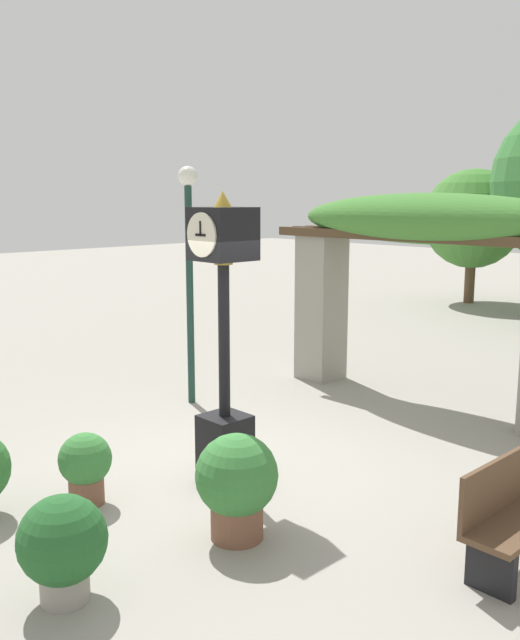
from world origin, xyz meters
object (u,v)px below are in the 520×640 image
(potted_plant_far_right, at_px, (85,465))
(pedestal_clock, at_px, (224,337))
(potted_plant_far_left, at_px, (63,544))
(potted_plant_near_left, at_px, (237,482))
(lamp_post, at_px, (189,252))

(potted_plant_far_right, bearing_deg, pedestal_clock, 70.32)
(potted_plant_far_left, relative_size, potted_plant_far_right, 1.14)
(pedestal_clock, bearing_deg, potted_plant_far_right, -109.68)
(potted_plant_near_left, height_order, potted_plant_far_left, potted_plant_near_left)
(potted_plant_near_left, distance_m, potted_plant_far_left, 1.54)
(pedestal_clock, distance_m, lamp_post, 2.85)
(pedestal_clock, relative_size, potted_plant_far_left, 3.70)
(potted_plant_far_left, distance_m, potted_plant_far_right, 1.61)
(potted_plant_far_left, bearing_deg, potted_plant_far_right, 145.21)
(potted_plant_near_left, bearing_deg, pedestal_clock, 144.07)
(pedestal_clock, height_order, lamp_post, lamp_post)
(potted_plant_near_left, relative_size, potted_plant_far_right, 1.32)
(potted_plant_far_left, relative_size, lamp_post, 0.24)
(lamp_post, bearing_deg, potted_plant_far_left, -48.67)
(pedestal_clock, xyz_separation_m, potted_plant_far_right, (-0.48, -1.34, -1.13))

